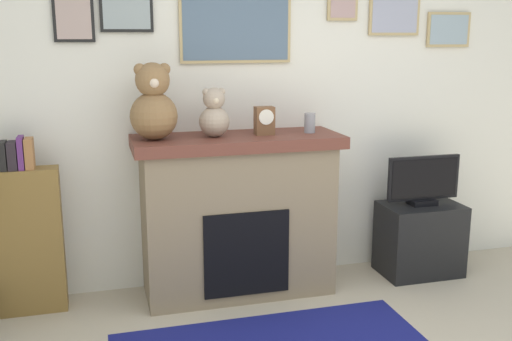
{
  "coord_description": "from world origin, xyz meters",
  "views": [
    {
      "loc": [
        -1.24,
        -2.21,
        1.8
      ],
      "look_at": [
        -0.17,
        1.69,
        0.88
      ],
      "focal_mm": 41.91,
      "sensor_mm": 36.0,
      "label": 1
    }
  ],
  "objects": [
    {
      "name": "mantel_clock",
      "position": [
        -0.11,
        1.67,
        1.23
      ],
      "size": [
        0.13,
        0.1,
        0.19
      ],
      "color": "brown",
      "rests_on": "fireplace"
    },
    {
      "name": "back_wall",
      "position": [
        -0.0,
        2.0,
        1.31
      ],
      "size": [
        5.2,
        0.15,
        2.6
      ],
      "color": "silver",
      "rests_on": "ground_plane"
    },
    {
      "name": "tv_stand",
      "position": [
        1.12,
        1.64,
        0.27
      ],
      "size": [
        0.59,
        0.4,
        0.55
      ],
      "primitive_type": "cube",
      "color": "black",
      "rests_on": "ground_plane"
    },
    {
      "name": "bookshelf",
      "position": [
        -1.69,
        1.74,
        0.53
      ],
      "size": [
        0.42,
        0.16,
        1.18
      ],
      "color": "brown",
      "rests_on": "ground_plane"
    },
    {
      "name": "teddy_bear_cream",
      "position": [
        -0.46,
        1.67,
        1.28
      ],
      "size": [
        0.2,
        0.2,
        0.33
      ],
      "color": "tan",
      "rests_on": "fireplace"
    },
    {
      "name": "television",
      "position": [
        1.12,
        1.64,
        0.73
      ],
      "size": [
        0.58,
        0.14,
        0.37
      ],
      "color": "black",
      "rests_on": "tv_stand"
    },
    {
      "name": "candle_jar",
      "position": [
        0.22,
        1.67,
        1.2
      ],
      "size": [
        0.08,
        0.08,
        0.14
      ],
      "primitive_type": "cylinder",
      "color": "gray",
      "rests_on": "fireplace"
    },
    {
      "name": "fireplace",
      "position": [
        -0.3,
        1.69,
        0.57
      ],
      "size": [
        1.42,
        0.56,
        1.13
      ],
      "color": "#816F56",
      "rests_on": "ground_plane"
    },
    {
      "name": "teddy_bear_brown",
      "position": [
        -0.86,
        1.67,
        1.36
      ],
      "size": [
        0.31,
        0.31,
        0.5
      ],
      "color": "brown",
      "rests_on": "fireplace"
    }
  ]
}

